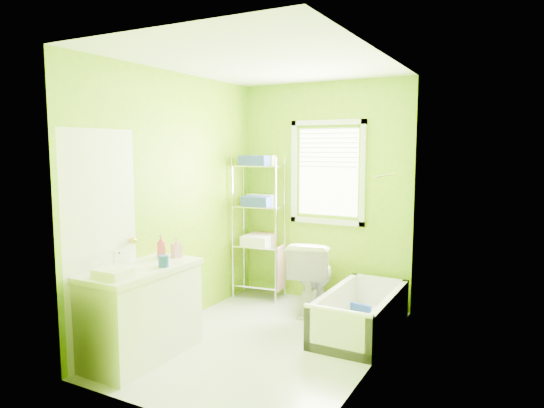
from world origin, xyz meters
The scene contains 9 objects.
ground centered at (0.00, 0.00, 0.00)m, with size 2.90×2.90×0.00m, color silver.
room_envelope centered at (0.00, 0.00, 1.55)m, with size 2.14×2.94×2.62m.
window centered at (0.05, 1.42, 1.61)m, with size 0.92×0.05×1.22m.
door centered at (-1.04, -1.00, 1.00)m, with size 0.09×0.80×2.00m.
right_wall_decor centered at (1.04, -0.02, 1.32)m, with size 0.04×1.48×1.17m.
bathtub centered at (0.73, 0.63, 0.14)m, with size 0.63×1.36×0.44m.
toilet centered at (0.05, 1.01, 0.41)m, with size 0.46×0.80×0.82m, color white.
vanity centered at (-0.79, -0.82, 0.43)m, with size 0.55×1.08×1.03m.
wire_shelf_unit centered at (-0.73, 1.20, 1.07)m, with size 0.63×0.51×1.75m.
Camera 1 is at (2.16, -3.89, 1.84)m, focal length 32.00 mm.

